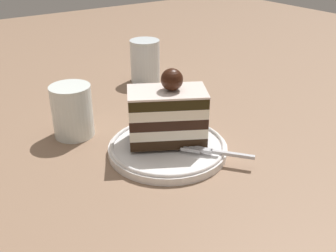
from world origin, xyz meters
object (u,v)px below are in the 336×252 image
cake_slice (167,114)px  drink_glass_far (73,114)px  fork (216,152)px  dessert_plate (168,148)px  drink_glass_near (145,63)px

cake_slice → drink_glass_far: 0.17m
fork → dessert_plate: bearing=31.2°
dessert_plate → drink_glass_near: (0.30, -0.14, 0.04)m
dessert_plate → drink_glass_far: bearing=34.9°
cake_slice → drink_glass_near: bearing=-25.4°
drink_glass_near → dessert_plate: bearing=154.5°
dessert_plate → fork: 0.08m
dessert_plate → drink_glass_far: (0.14, 0.10, 0.03)m
cake_slice → drink_glass_near: size_ratio=1.43×
dessert_plate → cake_slice: cake_slice is taller
cake_slice → fork: 0.10m
dessert_plate → drink_glass_near: size_ratio=1.97×
drink_glass_near → cake_slice: bearing=154.6°
dessert_plate → cake_slice: 0.06m
fork → drink_glass_near: bearing=-15.5°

